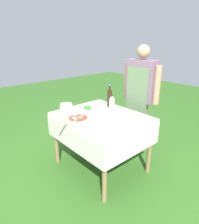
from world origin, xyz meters
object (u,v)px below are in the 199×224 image
object	(u,v)px
oil_bottle	(109,98)
water_bottle	(112,104)
herb_container	(88,108)
sauce_jar	(112,115)
prep_table	(101,123)
pizza_on_peel	(77,119)
mixing_tub	(66,108)
person_cook	(140,91)

from	to	relation	value
oil_bottle	water_bottle	size ratio (longest dim) A/B	1.28
herb_container	sauce_jar	distance (m)	0.49
prep_table	pizza_on_peel	world-z (taller)	pizza_on_peel
oil_bottle	mixing_tub	size ratio (longest dim) A/B	1.96
water_bottle	herb_container	size ratio (longest dim) A/B	1.47
pizza_on_peel	herb_container	bearing A→B (deg)	122.74
person_cook	oil_bottle	size ratio (longest dim) A/B	5.02
water_bottle	herb_container	world-z (taller)	water_bottle
prep_table	pizza_on_peel	size ratio (longest dim) A/B	2.39
prep_table	herb_container	bearing A→B (deg)	175.16
water_bottle	herb_container	xyz separation A→B (m)	(-0.33, -0.14, -0.10)
pizza_on_peel	mixing_tub	size ratio (longest dim) A/B	2.88
prep_table	oil_bottle	bearing A→B (deg)	120.67
herb_container	sauce_jar	world-z (taller)	sauce_jar
prep_table	person_cook	bearing A→B (deg)	90.31
water_bottle	person_cook	bearing A→B (deg)	92.10
water_bottle	mixing_tub	bearing A→B (deg)	-137.06
pizza_on_peel	sauce_jar	size ratio (longest dim) A/B	4.18
prep_table	water_bottle	xyz separation A→B (m)	(0.02, 0.17, 0.22)
prep_table	herb_container	world-z (taller)	herb_container
person_cook	pizza_on_peel	distance (m)	1.11
oil_bottle	water_bottle	world-z (taller)	oil_bottle
pizza_on_peel	mixing_tub	distance (m)	0.36
person_cook	mixing_tub	size ratio (longest dim) A/B	9.82
herb_container	mixing_tub	bearing A→B (deg)	-112.77
mixing_tub	person_cook	bearing A→B (deg)	67.64
pizza_on_peel	sauce_jar	bearing A→B (deg)	50.57
person_cook	pizza_on_peel	xyz separation A→B (m)	(-0.08, -1.10, -0.17)
oil_bottle	mixing_tub	bearing A→B (deg)	-111.37
pizza_on_peel	oil_bottle	size ratio (longest dim) A/B	1.47
pizza_on_peel	oil_bottle	distance (m)	0.67
pizza_on_peel	herb_container	size ratio (longest dim) A/B	2.76
water_bottle	herb_container	distance (m)	0.38
sauce_jar	oil_bottle	bearing A→B (deg)	140.20
mixing_tub	herb_container	bearing A→B (deg)	67.23
herb_container	oil_bottle	bearing A→B (deg)	69.89
oil_bottle	mixing_tub	distance (m)	0.63
pizza_on_peel	water_bottle	size ratio (longest dim) A/B	1.88
person_cook	water_bottle	world-z (taller)	person_cook
prep_table	pizza_on_peel	bearing A→B (deg)	-104.77
oil_bottle	sauce_jar	size ratio (longest dim) A/B	2.84
herb_container	mixing_tub	xyz separation A→B (m)	(-0.11, -0.27, 0.03)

